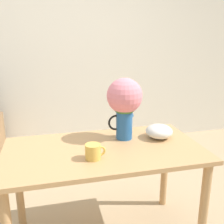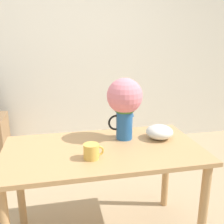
% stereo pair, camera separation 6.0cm
% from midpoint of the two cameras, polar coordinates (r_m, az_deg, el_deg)
% --- Properties ---
extents(wall_back, '(8.00, 0.05, 2.60)m').
position_cam_midpoint_polar(wall_back, '(3.63, -8.09, 12.80)').
color(wall_back, silver).
rests_on(wall_back, ground_plane).
extents(table, '(1.36, 0.74, 0.76)m').
position_cam_midpoint_polar(table, '(1.87, -0.98, -11.04)').
color(table, tan).
rests_on(table, ground_plane).
extents(flower_vase, '(0.26, 0.26, 0.46)m').
position_cam_midpoint_polar(flower_vase, '(1.91, 3.67, 2.35)').
color(flower_vase, '#235B9E').
rests_on(flower_vase, table).
extents(coffee_mug, '(0.14, 0.10, 0.10)m').
position_cam_midpoint_polar(coffee_mug, '(1.66, -3.38, -8.56)').
color(coffee_mug, gold).
rests_on(coffee_mug, table).
extents(white_bowl, '(0.20, 0.20, 0.10)m').
position_cam_midpoint_polar(white_bowl, '(2.01, 11.15, -4.27)').
color(white_bowl, silver).
rests_on(white_bowl, table).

